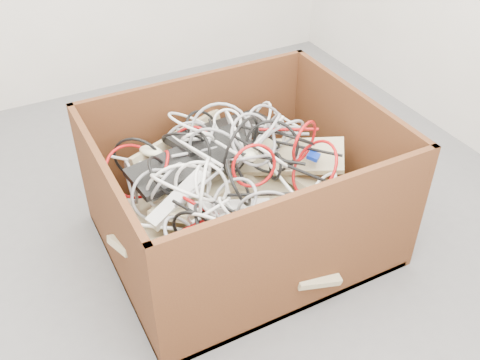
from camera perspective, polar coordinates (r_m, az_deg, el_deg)
name	(u,v)px	position (r m, az deg, el deg)	size (l,w,h in m)	color
ground	(207,236)	(2.36, -3.44, -5.83)	(3.00, 3.00, 0.00)	#58585B
cardboard_box	(239,212)	(2.24, -0.06, -3.37)	(1.06, 0.88, 0.57)	#442011
keyboard_pile	(236,183)	(2.18, -0.44, -0.26)	(1.03, 0.91, 0.34)	tan
mice_scatter	(232,177)	(2.09, -0.83, 0.29)	(0.75, 0.58, 0.18)	beige
power_strip_left	(179,198)	(1.97, -6.31, -1.85)	(0.28, 0.05, 0.04)	silver
power_strip_right	(230,209)	(1.98, -0.99, -3.05)	(0.31, 0.06, 0.04)	silver
vga_plug	(313,156)	(2.18, 7.59, 2.45)	(0.04, 0.04, 0.02)	#0C2AB5
cable_tangle	(221,165)	(2.06, -1.99, 1.59)	(0.91, 0.87, 0.41)	silver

